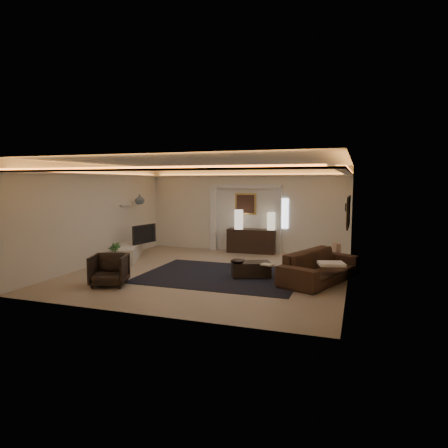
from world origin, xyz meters
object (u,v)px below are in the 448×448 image
(sofa, at_px, (320,266))
(coffee_table, at_px, (251,269))
(armchair, at_px, (109,270))
(console, at_px, (252,241))

(sofa, height_order, coffee_table, sofa)
(coffee_table, bearing_deg, armchair, -171.35)
(console, distance_m, sofa, 4.12)
(console, height_order, sofa, console)
(console, bearing_deg, sofa, -53.26)
(sofa, relative_size, coffee_table, 2.60)
(coffee_table, bearing_deg, console, 80.35)
(sofa, xyz_separation_m, coffee_table, (-1.71, -0.13, -0.16))
(console, xyz_separation_m, armchair, (-2.02, -5.21, -0.03))
(console, distance_m, armchair, 5.59)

